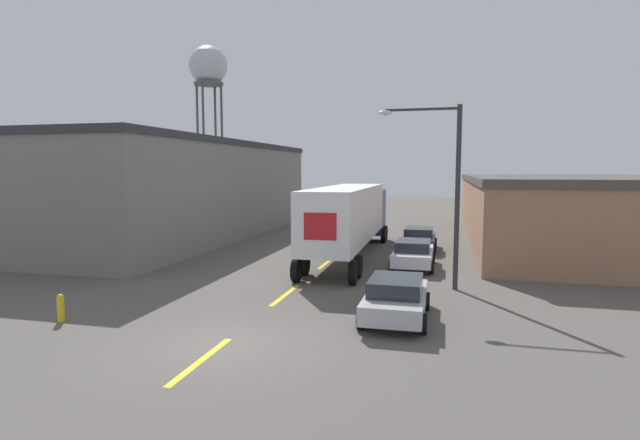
{
  "coord_description": "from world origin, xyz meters",
  "views": [
    {
      "loc": [
        5.93,
        -12.29,
        4.84
      ],
      "look_at": [
        0.32,
        10.03,
        2.52
      ],
      "focal_mm": 28.0,
      "sensor_mm": 36.0,
      "label": 1
    }
  ],
  "objects": [
    {
      "name": "warehouse_left",
      "position": [
        -13.39,
        20.41,
        3.44
      ],
      "size": [
        11.8,
        27.56,
        6.87
      ],
      "color": "slate",
      "rests_on": "ground_plane"
    },
    {
      "name": "fire_hydrant",
      "position": [
        -5.91,
        0.78,
        0.45
      ],
      "size": [
        0.22,
        0.22,
        0.9
      ],
      "color": "gold",
      "rests_on": "ground_plane"
    },
    {
      "name": "semi_truck",
      "position": [
        0.88,
        14.87,
        2.41
      ],
      "size": [
        3.02,
        15.44,
        3.95
      ],
      "rotation": [
        0.0,
        0.0,
        0.02
      ],
      "color": "navy",
      "rests_on": "ground_plane"
    },
    {
      "name": "parked_car_right_mid",
      "position": [
        4.46,
        12.45,
        0.73
      ],
      "size": [
        2.07,
        4.25,
        1.39
      ],
      "color": "silver",
      "rests_on": "ground_plane"
    },
    {
      "name": "parked_car_right_near",
      "position": [
        4.46,
        3.65,
        0.73
      ],
      "size": [
        2.07,
        4.25,
        1.39
      ],
      "color": "#B2B2B7",
      "rests_on": "ground_plane"
    },
    {
      "name": "water_tower",
      "position": [
        -21.24,
        42.33,
        16.43
      ],
      "size": [
        4.46,
        4.46,
        19.2
      ],
      "color": "#47474C",
      "rests_on": "ground_plane"
    },
    {
      "name": "ground_plane",
      "position": [
        0.0,
        0.0,
        0.0
      ],
      "size": [
        160.0,
        160.0,
        0.0
      ],
      "primitive_type": "plane",
      "color": "#56514C"
    },
    {
      "name": "road_centerline",
      "position": [
        0.0,
        5.76,
        0.0
      ],
      "size": [
        0.2,
        17.08,
        0.01
      ],
      "color": "yellow",
      "rests_on": "ground_plane"
    },
    {
      "name": "warehouse_right",
      "position": [
        14.39,
        24.89,
        2.22
      ],
      "size": [
        13.8,
        28.81,
        4.43
      ],
      "color": "#9E7051",
      "rests_on": "ground_plane"
    },
    {
      "name": "parked_car_right_far",
      "position": [
        4.46,
        18.02,
        0.73
      ],
      "size": [
        2.07,
        4.25,
        1.39
      ],
      "color": "navy",
      "rests_on": "ground_plane"
    },
    {
      "name": "street_lamp",
      "position": [
        5.96,
        8.31,
        4.4
      ],
      "size": [
        3.31,
        0.32,
        7.4
      ],
      "color": "#2D2D30",
      "rests_on": "ground_plane"
    }
  ]
}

